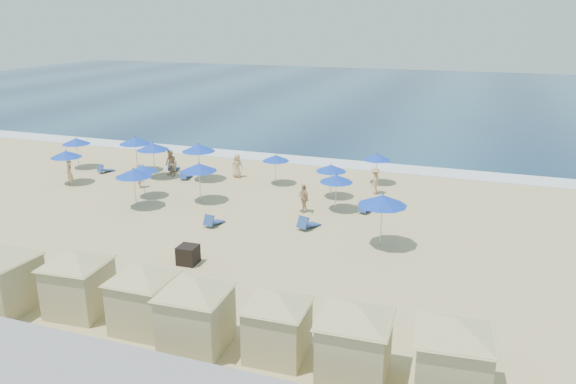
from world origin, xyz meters
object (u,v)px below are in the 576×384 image
(trash_bin, at_px, (188,255))
(cabana_6, at_px, (454,348))
(umbrella_9, at_px, (377,157))
(beachgoer_4, at_px, (237,166))
(umbrella_2, at_px, (135,141))
(umbrella_11, at_px, (382,200))
(cabana_4, at_px, (277,316))
(beachgoer_1, at_px, (171,163))
(beachgoer_3, at_px, (375,181))
(umbrella_5, at_px, (143,168))
(umbrella_10, at_px, (331,168))
(umbrella_8, at_px, (336,179))
(umbrella_4, at_px, (198,148))
(cabana_1, at_px, (77,274))
(beachgoer_2, at_px, (304,198))
(umbrella_6, at_px, (199,167))
(cabana_0, at_px, (3,269))
(umbrella_1, at_px, (66,154))
(cabana_3, at_px, (195,304))
(umbrella_3, at_px, (134,173))
(cabana_5, at_px, (355,331))
(beachgoer_5, at_px, (140,175))
(beachgoer_0, at_px, (70,173))
(umbrella_0, at_px, (76,141))
(umbrella_12, at_px, (153,147))
(umbrella_7, at_px, (276,158))
(cabana_2, at_px, (143,289))

(trash_bin, bearing_deg, cabana_6, -27.01)
(umbrella_9, height_order, beachgoer_4, umbrella_9)
(umbrella_2, relative_size, umbrella_11, 0.96)
(cabana_4, bearing_deg, beachgoer_1, 129.55)
(beachgoer_3, xyz_separation_m, beachgoer_4, (-9.69, 0.50, -0.03))
(umbrella_5, bearing_deg, cabana_6, -34.63)
(umbrella_10, xyz_separation_m, umbrella_11, (4.34, -6.59, 0.49))
(umbrella_8, bearing_deg, umbrella_4, 164.35)
(umbrella_9, bearing_deg, cabana_1, -109.11)
(cabana_4, relative_size, beachgoer_2, 2.47)
(cabana_6, relative_size, umbrella_6, 1.83)
(cabana_0, xyz_separation_m, cabana_1, (2.82, 0.69, -0.05))
(umbrella_1, xyz_separation_m, umbrella_2, (2.51, 4.17, 0.24))
(beachgoer_2, bearing_deg, cabana_3, -44.53)
(umbrella_3, distance_m, umbrella_8, 11.61)
(cabana_5, distance_m, umbrella_9, 21.33)
(cabana_3, relative_size, umbrella_10, 2.07)
(umbrella_6, relative_size, umbrella_10, 1.14)
(beachgoer_5, bearing_deg, beachgoer_3, -105.10)
(umbrella_6, distance_m, beachgoer_0, 9.75)
(umbrella_6, bearing_deg, umbrella_2, 148.71)
(umbrella_10, bearing_deg, beachgoer_5, -169.91)
(cabana_6, distance_m, umbrella_0, 32.82)
(umbrella_3, bearing_deg, cabana_5, -36.20)
(umbrella_0, height_order, beachgoer_3, umbrella_0)
(cabana_3, bearing_deg, beachgoer_5, 129.35)
(umbrella_5, distance_m, umbrella_12, 4.37)
(cabana_3, bearing_deg, beachgoer_4, 110.95)
(cabana_4, height_order, umbrella_11, umbrella_11)
(cabana_1, distance_m, cabana_6, 13.50)
(umbrella_2, relative_size, umbrella_9, 1.24)
(trash_bin, bearing_deg, umbrella_7, 91.48)
(umbrella_2, bearing_deg, umbrella_12, -25.41)
(cabana_1, bearing_deg, umbrella_8, 67.43)
(umbrella_5, xyz_separation_m, umbrella_6, (3.68, 0.36, 0.31))
(umbrella_4, relative_size, umbrella_7, 1.26)
(umbrella_4, bearing_deg, umbrella_9, 15.74)
(cabana_2, xyz_separation_m, umbrella_9, (4.17, 20.74, 0.29))
(cabana_0, xyz_separation_m, umbrella_0, (-11.40, 17.88, 0.39))
(umbrella_0, distance_m, beachgoer_0, 4.74)
(cabana_4, xyz_separation_m, umbrella_8, (-1.99, 14.64, 0.44))
(umbrella_9, bearing_deg, umbrella_1, -160.26)
(cabana_5, bearing_deg, cabana_4, 173.78)
(trash_bin, bearing_deg, umbrella_8, 63.01)
(umbrella_2, height_order, umbrella_8, umbrella_2)
(umbrella_6, relative_size, umbrella_8, 1.12)
(umbrella_5, distance_m, umbrella_10, 11.47)
(beachgoer_0, height_order, beachgoer_1, beachgoer_1)
(umbrella_7, relative_size, umbrella_8, 0.94)
(umbrella_7, bearing_deg, cabana_1, -92.84)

